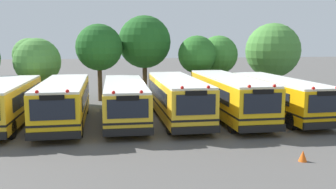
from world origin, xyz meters
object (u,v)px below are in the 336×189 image
object	(u,v)px
tree_1	(35,60)
tree_6	(274,51)
tree_4	(198,55)
school_bus_5	(277,95)
tree_2	(100,47)
tree_5	(220,55)
school_bus_1	(64,101)
school_bus_2	(125,100)
school_bus_0	(5,102)
school_bus_3	(177,97)
school_bus_4	(228,95)
traffic_cone	(303,156)
tree_3	(146,42)

from	to	relation	value
tree_1	tree_6	world-z (taller)	tree_6
tree_1	tree_4	size ratio (longest dim) A/B	0.96
school_bus_5	tree_2	size ratio (longest dim) A/B	1.72
tree_2	school_bus_5	bearing A→B (deg)	-34.74
school_bus_5	tree_5	distance (m)	9.28
school_bus_1	tree_6	xyz separation A→B (m)	(17.98, 9.79, 2.60)
school_bus_2	school_bus_0	bearing A→B (deg)	0.57
school_bus_2	tree_2	distance (m)	8.76
school_bus_1	school_bus_3	size ratio (longest dim) A/B	0.96
tree_5	tree_6	xyz separation A→B (m)	(5.43, 0.63, 0.35)
school_bus_4	school_bus_2	bearing A→B (deg)	1.93
school_bus_0	tree_4	bearing A→B (deg)	-149.12
school_bus_2	tree_1	size ratio (longest dim) A/B	1.94
school_bus_3	tree_5	distance (m)	10.93
school_bus_1	tree_2	size ratio (longest dim) A/B	1.54
school_bus_1	school_bus_3	xyz separation A→B (m)	(6.85, 0.09, 0.03)
school_bus_2	traffic_cone	distance (m)	11.24
school_bus_0	school_bus_1	bearing A→B (deg)	175.98
tree_3	school_bus_3	bearing A→B (deg)	-85.23
school_bus_2	school_bus_3	bearing A→B (deg)	179.94
school_bus_5	traffic_cone	size ratio (longest dim) A/B	23.25
traffic_cone	tree_2	bearing A→B (deg)	115.90
school_bus_2	tree_4	distance (m)	10.67
school_bus_2	school_bus_4	distance (m)	6.66
tree_3	school_bus_0	bearing A→B (deg)	-134.44
school_bus_2	school_bus_3	size ratio (longest dim) A/B	0.99
school_bus_3	tree_2	bearing A→B (deg)	-59.33
tree_1	tree_5	xyz separation A→B (m)	(15.34, 1.73, 0.17)
school_bus_0	school_bus_1	size ratio (longest dim) A/B	0.98
tree_4	traffic_cone	distance (m)	17.23
school_bus_3	traffic_cone	xyz separation A→B (m)	(3.51, -8.82, -1.20)
school_bus_2	tree_4	size ratio (longest dim) A/B	1.85
school_bus_1	school_bus_5	xyz separation A→B (m)	(13.66, 0.23, -0.05)
school_bus_3	tree_5	size ratio (longest dim) A/B	1.87
tree_5	traffic_cone	xyz separation A→B (m)	(-2.20, -17.89, -3.42)
tree_2	tree_3	world-z (taller)	tree_3
school_bus_1	school_bus_2	distance (m)	3.60
tree_4	tree_5	xyz separation A→B (m)	(2.26, 1.01, -0.08)
school_bus_0	tree_1	distance (m)	7.45
school_bus_3	tree_3	size ratio (longest dim) A/B	1.42
tree_4	school_bus_2	bearing A→B (deg)	-130.07
school_bus_5	school_bus_0	bearing A→B (deg)	-1.10
school_bus_5	tree_2	distance (m)	14.39
tree_3	tree_6	size ratio (longest dim) A/B	1.09
tree_6	school_bus_0	bearing A→B (deg)	-156.03
school_bus_1	school_bus_4	bearing A→B (deg)	-178.02
school_bus_0	tree_5	bearing A→B (deg)	-149.90
school_bus_0	tree_3	bearing A→B (deg)	-133.43
school_bus_3	tree_4	xyz separation A→B (m)	(3.44, 8.05, 2.30)
school_bus_3	tree_1	world-z (taller)	tree_1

